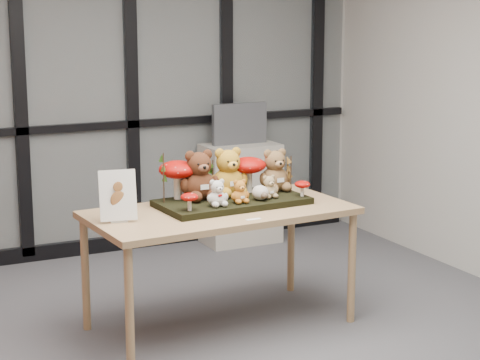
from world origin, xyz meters
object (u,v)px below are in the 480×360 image
plush_cream_hedgehog (260,192)px  diorama_tray (232,202)px  bear_beige_small (269,185)px  mushroom_back_right (248,173)px  mushroom_front_right (302,188)px  cabinet (241,194)px  bear_tan_back (275,168)px  mushroom_back_left (178,178)px  mushroom_front_left (189,201)px  bear_pooh_yellow (228,169)px  bear_small_yellow (240,190)px  bear_brown_medium (199,172)px  monitor (240,124)px  display_table (220,219)px  sign_holder (118,198)px  bear_white_bow (217,191)px

plush_cream_hedgehog → diorama_tray: bearing=139.8°
diorama_tray → bear_beige_small: (0.22, -0.07, 0.10)m
mushroom_back_right → mushroom_front_right: (0.25, -0.27, -0.07)m
cabinet → diorama_tray: bearing=-117.8°
plush_cream_hedgehog → bear_tan_back: bearing=40.5°
mushroom_back_left → mushroom_front_left: bearing=-100.0°
bear_pooh_yellow → mushroom_back_right: size_ratio=1.34×
bear_tan_back → mushroom_front_left: size_ratio=2.60×
bear_pooh_yellow → bear_small_yellow: (-0.03, -0.22, -0.09)m
diorama_tray → bear_brown_medium: bearing=152.3°
diorama_tray → cabinet: bearing=58.7°
bear_brown_medium → cabinet: bear_brown_medium is taller
bear_small_yellow → mushroom_back_right: size_ratio=0.64×
mushroom_front_right → cabinet: mushroom_front_right is taller
mushroom_back_right → mushroom_front_left: mushroom_back_right is taller
cabinet → monitor: (0.00, 0.02, 0.60)m
display_table → mushroom_back_right: mushroom_back_right is taller
bear_tan_back → cabinet: 1.71m
bear_tan_back → sign_holder: 1.16m
bear_pooh_yellow → mushroom_back_left: (-0.33, 0.05, -0.04)m
bear_white_bow → sign_holder: (-0.62, 0.04, 0.01)m
bear_brown_medium → monitor: monitor is taller
bear_pooh_yellow → mushroom_back_right: (0.16, 0.03, -0.04)m
bear_tan_back → mushroom_front_right: size_ratio=2.75×
bear_small_yellow → sign_holder: sign_holder is taller
bear_brown_medium → mushroom_front_left: 0.33m
diorama_tray → mushroom_back_left: mushroom_back_left is taller
mushroom_back_left → cabinet: 1.96m
diorama_tray → mushroom_front_right: size_ratio=8.38×
bear_small_yellow → mushroom_front_right: bearing=-4.9°
bear_pooh_yellow → mushroom_back_left: bear_pooh_yellow is taller
bear_tan_back → monitor: size_ratio=0.63×
bear_white_bow → monitor: size_ratio=0.38×
diorama_tray → plush_cream_hedgehog: bearing=-40.2°
bear_pooh_yellow → plush_cream_hedgehog: 0.27m
display_table → bear_pooh_yellow: 0.35m
monitor → bear_pooh_yellow: bearing=-118.5°
plush_cream_hedgehog → bear_pooh_yellow: bearing=116.9°
bear_beige_small → bear_small_yellow: bearing=-172.1°
bear_pooh_yellow → mushroom_back_right: bear_pooh_yellow is taller
mushroom_front_left → sign_holder: (-0.42, 0.08, 0.04)m
monitor → bear_beige_small: bearing=-110.3°
display_table → mushroom_front_right: (0.55, -0.06, 0.16)m
bear_pooh_yellow → bear_small_yellow: 0.24m
bear_beige_small → mushroom_front_left: 0.60m
bear_small_yellow → mushroom_back_right: bearing=50.0°
diorama_tray → plush_cream_hedgehog: 0.19m
bear_brown_medium → mushroom_front_right: size_ratio=3.11×
bear_beige_small → cabinet: size_ratio=0.19×
bear_small_yellow → bear_white_bow: size_ratio=0.89×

